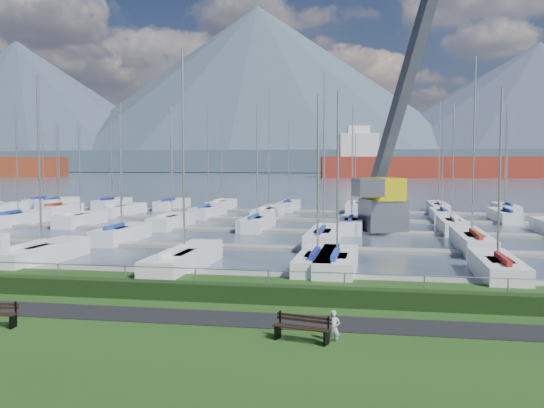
# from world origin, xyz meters

# --- Properties ---
(path) EXTENTS (160.00, 2.00, 0.04)m
(path) POSITION_xyz_m (0.00, -3.00, 0.01)
(path) COLOR black
(path) RESTS_ON grass
(water) EXTENTS (800.00, 540.00, 0.20)m
(water) POSITION_xyz_m (0.00, 260.00, -0.40)
(water) COLOR #435062
(hedge) EXTENTS (80.00, 0.70, 0.70)m
(hedge) POSITION_xyz_m (0.00, -0.40, 0.35)
(hedge) COLOR black
(hedge) RESTS_ON grass
(fence) EXTENTS (80.00, 0.04, 0.04)m
(fence) POSITION_xyz_m (0.00, 0.00, 1.20)
(fence) COLOR #919499
(fence) RESTS_ON grass
(foothill) EXTENTS (900.00, 80.00, 12.00)m
(foothill) POSITION_xyz_m (0.00, 330.00, 6.00)
(foothill) COLOR #485A69
(foothill) RESTS_ON water
(mountains) EXTENTS (1190.00, 360.00, 115.00)m
(mountains) POSITION_xyz_m (7.35, 404.62, 46.68)
(mountains) COLOR #475368
(mountains) RESTS_ON water
(docks) EXTENTS (90.00, 41.60, 0.25)m
(docks) POSITION_xyz_m (0.00, 26.00, -0.22)
(docks) COLOR slate
(docks) RESTS_ON water
(bench_right) EXTENTS (1.85, 0.87, 0.85)m
(bench_right) POSITION_xyz_m (4.02, -5.18, 0.42)
(bench_right) COLOR black
(bench_right) RESTS_ON grass
(person) EXTENTS (0.42, 0.29, 1.10)m
(person) POSITION_xyz_m (4.96, -4.97, 0.55)
(person) COLOR #ACACB3
(person) RESTS_ON grass
(crane) EXTENTS (7.63, 12.96, 22.35)m
(crane) POSITION_xyz_m (7.01, 27.83, 5.33)
(crane) COLOR slate
(crane) RESTS_ON water
(cargo_ship_mid) EXTENTS (93.33, 29.00, 21.50)m
(cargo_ship_mid) POSITION_xyz_m (25.52, 210.23, 3.62)
(cargo_ship_mid) COLOR maroon
(cargo_ship_mid) RESTS_ON water
(sailboat_fleet) EXTENTS (74.54, 49.86, 13.50)m
(sailboat_fleet) POSITION_xyz_m (-2.96, 28.49, 5.30)
(sailboat_fleet) COLOR navy
(sailboat_fleet) RESTS_ON water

